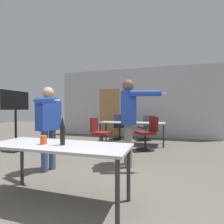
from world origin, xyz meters
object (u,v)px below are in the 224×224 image
object	(u,v)px
tv_screen	(16,115)
drink_cup	(44,140)
person_right_polo	(49,120)
beer_bottle	(62,132)
office_chair_mid_tucked	(120,128)
person_far_watching	(129,114)
office_chair_near_pushed	(147,128)
office_chair_far_left	(148,134)
office_chair_side_rolled	(100,134)

from	to	relation	value
tv_screen	drink_cup	xyz separation A→B (m)	(2.56, -2.07, -0.23)
person_right_polo	beer_bottle	distance (m)	1.31
beer_bottle	tv_screen	bearing A→B (deg)	144.01
person_right_polo	office_chair_mid_tucked	world-z (taller)	person_right_polo
office_chair_mid_tucked	person_far_watching	bearing A→B (deg)	-85.55
person_far_watching	beer_bottle	size ratio (longest dim) A/B	5.04
office_chair_mid_tucked	tv_screen	bearing A→B (deg)	-146.12
person_far_watching	drink_cup	distance (m)	1.87
tv_screen	person_far_watching	xyz separation A→B (m)	(3.31, -0.38, 0.06)
person_right_polo	drink_cup	size ratio (longest dim) A/B	14.90
office_chair_near_pushed	office_chair_mid_tucked	distance (m)	1.02
office_chair_far_left	office_chair_side_rolled	world-z (taller)	office_chair_far_left
office_chair_near_pushed	drink_cup	world-z (taller)	office_chair_near_pushed
office_chair_far_left	office_chair_mid_tucked	bearing A→B (deg)	7.83
beer_bottle	person_right_polo	bearing A→B (deg)	133.67
office_chair_far_left	beer_bottle	world-z (taller)	beer_bottle
office_chair_side_rolled	drink_cup	xyz separation A→B (m)	(0.41, -3.06, 0.36)
office_chair_far_left	person_right_polo	bearing A→B (deg)	111.86
person_right_polo	office_chair_mid_tucked	size ratio (longest dim) A/B	1.65
drink_cup	office_chair_side_rolled	bearing A→B (deg)	97.59
office_chair_far_left	office_chair_side_rolled	distance (m)	1.42
tv_screen	drink_cup	distance (m)	3.30
office_chair_side_rolled	beer_bottle	bearing A→B (deg)	15.51
person_far_watching	office_chair_far_left	distance (m)	1.65
office_chair_far_left	office_chair_near_pushed	bearing A→B (deg)	-25.27
tv_screen	office_chair_far_left	size ratio (longest dim) A/B	1.76
office_chair_side_rolled	drink_cup	size ratio (longest dim) A/B	8.51
office_chair_near_pushed	office_chair_mid_tucked	xyz separation A→B (m)	(-1.00, -0.15, 0.01)
office_chair_near_pushed	beer_bottle	size ratio (longest dim) A/B	2.68
person_far_watching	beer_bottle	xyz separation A→B (m)	(-0.49, -1.67, -0.17)
person_right_polo	office_chair_far_left	size ratio (longest dim) A/B	1.66
office_chair_near_pushed	office_chair_far_left	bearing A→B (deg)	-116.98
person_far_watching	office_chair_far_left	size ratio (longest dim) A/B	1.85
person_far_watching	person_right_polo	xyz separation A→B (m)	(-1.40, -0.72, -0.11)
person_right_polo	office_chair_far_left	xyz separation A→B (m)	(1.64, 2.23, -0.50)
beer_bottle	drink_cup	size ratio (longest dim) A/B	3.31
person_far_watching	office_chair_far_left	world-z (taller)	person_far_watching
tv_screen	person_right_polo	distance (m)	2.22
tv_screen	office_chair_near_pushed	distance (m)	4.37
drink_cup	office_chair_far_left	bearing A→B (deg)	72.64
office_chair_near_pushed	office_chair_mid_tucked	bearing A→B (deg)	155.08
person_right_polo	office_chair_far_left	world-z (taller)	person_right_polo
person_right_polo	office_chair_far_left	distance (m)	2.82
tv_screen	beer_bottle	world-z (taller)	tv_screen
office_chair_mid_tucked	office_chair_side_rolled	bearing A→B (deg)	-111.32
tv_screen	office_chair_mid_tucked	size ratio (longest dim) A/B	1.75
office_chair_near_pushed	office_chair_far_left	xyz separation A→B (m)	(0.18, -1.58, 0.01)
person_right_polo	office_chair_side_rolled	distance (m)	2.18
tv_screen	person_far_watching	world-z (taller)	person_far_watching
person_far_watching	person_right_polo	world-z (taller)	person_far_watching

